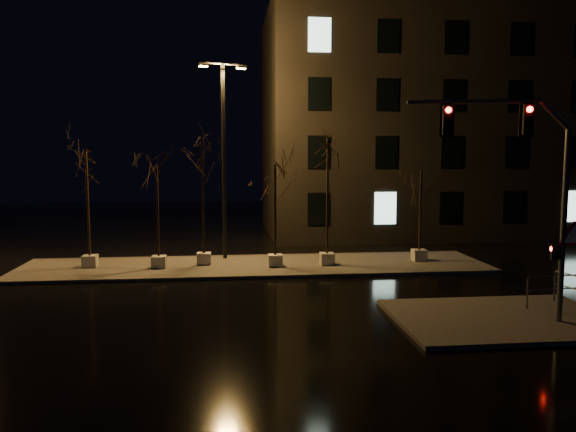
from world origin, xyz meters
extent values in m
plane|color=black|center=(0.00, 0.00, 0.00)|extent=(90.00, 90.00, 0.00)
cube|color=#484540|center=(0.00, 6.00, 0.07)|extent=(22.00, 5.00, 0.15)
cube|color=#484540|center=(7.50, -3.50, 0.07)|extent=(7.00, 5.00, 0.15)
cube|color=black|center=(14.00, 18.00, 7.50)|extent=(25.00, 12.00, 15.00)
cube|color=beige|center=(-7.68, 6.24, 0.43)|extent=(0.65, 0.65, 0.55)
cylinder|color=black|center=(-7.68, 6.24, 3.10)|extent=(0.11, 0.11, 4.80)
cube|color=beige|center=(-4.47, 5.72, 0.43)|extent=(0.65, 0.65, 0.55)
cylinder|color=black|center=(-4.47, 5.72, 2.77)|extent=(0.11, 0.11, 4.15)
cube|color=beige|center=(-2.44, 6.31, 0.43)|extent=(0.65, 0.65, 0.55)
cylinder|color=black|center=(-2.44, 6.31, 3.41)|extent=(0.11, 0.11, 5.41)
cube|color=beige|center=(0.89, 5.48, 0.43)|extent=(0.65, 0.65, 0.55)
cylinder|color=black|center=(0.89, 5.48, 2.79)|extent=(0.11, 0.11, 4.18)
cube|color=beige|center=(3.37, 5.63, 0.43)|extent=(0.65, 0.65, 0.55)
cylinder|color=black|center=(3.37, 5.63, 3.40)|extent=(0.11, 0.11, 5.41)
cube|color=beige|center=(8.07, 6.15, 0.43)|extent=(0.65, 0.65, 0.55)
cylinder|color=black|center=(8.07, 6.15, 2.64)|extent=(0.11, 0.11, 3.89)
cylinder|color=#54565B|center=(8.96, -4.19, 3.13)|extent=(0.18, 0.18, 5.95)
cylinder|color=#54565B|center=(6.21, -3.56, 6.94)|extent=(3.90, 1.02, 0.14)
cube|color=black|center=(7.80, -3.93, 6.39)|extent=(0.34, 0.28, 0.89)
cube|color=black|center=(5.48, -3.40, 6.39)|extent=(0.34, 0.28, 0.89)
cube|color=black|center=(8.75, -4.14, 2.33)|extent=(0.25, 0.22, 0.45)
cone|color=red|center=(9.24, -4.31, 2.83)|extent=(1.01, 0.26, 1.03)
sphere|color=#FF0C07|center=(8.96, -4.19, 6.69)|extent=(0.18, 0.18, 0.18)
cylinder|color=black|center=(-1.46, 7.85, 4.95)|extent=(0.19, 0.19, 9.60)
cylinder|color=black|center=(-1.46, 7.85, 9.75)|extent=(2.06, 0.68, 0.10)
cube|color=#FA9C32|center=(-2.38, 7.58, 9.61)|extent=(0.54, 0.39, 0.19)
cube|color=#FA9C32|center=(-0.53, 8.12, 9.61)|extent=(0.54, 0.39, 0.19)
cylinder|color=#54565B|center=(8.75, -2.68, 0.66)|extent=(0.06, 0.06, 1.03)
cylinder|color=#54565B|center=(10.00, -2.60, 1.23)|extent=(2.50, 0.21, 0.05)
cylinder|color=#54565B|center=(10.00, -2.60, 0.78)|extent=(2.50, 0.21, 0.05)
cylinder|color=#54565B|center=(10.23, -1.86, 0.66)|extent=(0.06, 0.06, 1.03)
camera|label=1|loc=(-1.31, -20.25, 5.31)|focal=35.00mm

